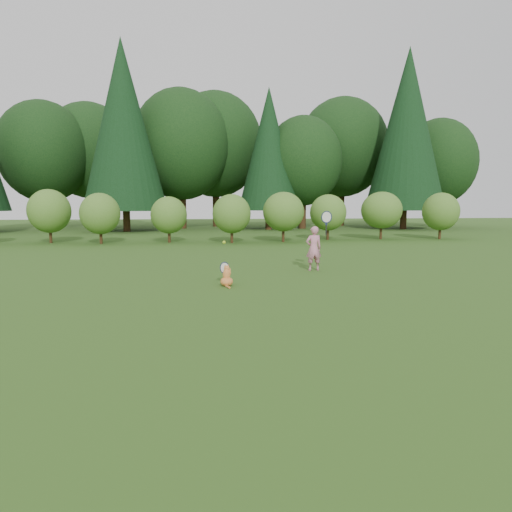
{
  "coord_description": "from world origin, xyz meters",
  "views": [
    {
      "loc": [
        -0.97,
        -9.19,
        1.9
      ],
      "look_at": [
        0.2,
        0.8,
        0.7
      ],
      "focal_mm": 30.0,
      "sensor_mm": 36.0,
      "label": 1
    }
  ],
  "objects": [
    {
      "name": "shrub_row",
      "position": [
        0.0,
        13.0,
        1.4
      ],
      "size": [
        28.0,
        3.0,
        2.8
      ],
      "primitive_type": null,
      "color": "#426E22",
      "rests_on": "ground"
    },
    {
      "name": "tennis_ball",
      "position": [
        -0.59,
        -0.17,
        1.12
      ],
      "size": [
        0.07,
        0.07,
        0.07
      ],
      "color": "#A5CA17",
      "rests_on": "ground"
    },
    {
      "name": "child",
      "position": [
        2.15,
        2.89,
        0.68
      ],
      "size": [
        0.74,
        0.46,
        1.94
      ],
      "rotation": [
        0.0,
        0.0,
        3.22
      ],
      "color": "#D07C96",
      "rests_on": "ground"
    },
    {
      "name": "woodland_backdrop",
      "position": [
        0.0,
        23.0,
        7.5
      ],
      "size": [
        48.0,
        10.0,
        15.0
      ],
      "primitive_type": null,
      "color": "black",
      "rests_on": "ground"
    },
    {
      "name": "cat",
      "position": [
        -0.5,
        0.79,
        0.26
      ],
      "size": [
        0.42,
        0.68,
        0.69
      ],
      "rotation": [
        0.0,
        0.0,
        -0.2
      ],
      "color": "#C26325",
      "rests_on": "ground"
    },
    {
      "name": "ground",
      "position": [
        0.0,
        0.0,
        0.0
      ],
      "size": [
        100.0,
        100.0,
        0.0
      ],
      "primitive_type": "plane",
      "color": "#2D4D15",
      "rests_on": "ground"
    }
  ]
}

